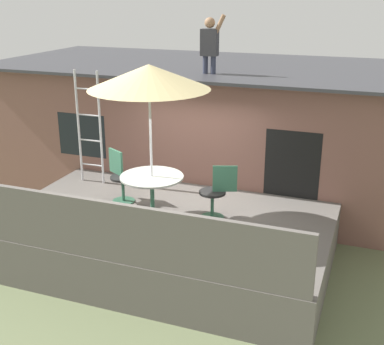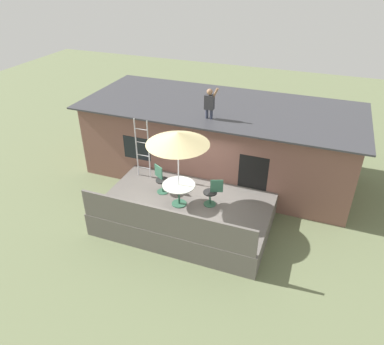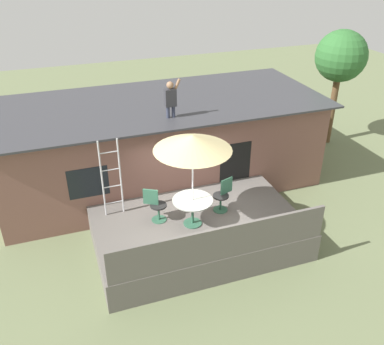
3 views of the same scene
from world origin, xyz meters
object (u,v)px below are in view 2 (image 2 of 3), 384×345
Objects in this scene: step_ladder at (143,149)px; patio_chair_left at (161,179)px; patio_umbrella at (178,138)px; person_figure at (210,102)px; patio_chair_right at (212,192)px; patio_table at (179,189)px.

patio_chair_left is at bearing -33.90° from step_ladder.
patio_umbrella is at bearing -0.00° from patio_chair_left.
person_figure is at bearing 91.16° from patio_chair_left.
patio_chair_right is (2.83, -0.79, -0.64)m from step_ladder.
patio_umbrella is 2.76× the size of patio_chair_left.
step_ladder is 1.98× the size of person_figure.
step_ladder is 3.01m from patio_chair_right.
step_ladder is at bearing 176.06° from patio_chair_left.
step_ladder reaches higher than patio_chair_right.
step_ladder is at bearing -149.00° from person_figure.
patio_chair_left is (-0.85, 0.49, -0.13)m from patio_table.
step_ladder is 2.39× the size of patio_chair_right.
patio_chair_right is (1.00, 0.37, -0.13)m from patio_table.
patio_chair_right is at bearing 20.16° from patio_umbrella.
person_figure is at bearing -87.92° from patio_chair_right.
step_ladder is (-1.84, 1.15, -1.25)m from patio_umbrella.
person_figure is 3.08m from patio_chair_left.
patio_table is 0.94× the size of person_figure.
patio_table is at bearing 0.00° from patio_chair_right.
step_ladder is 2.83m from person_figure.
patio_table is at bearing -32.12° from step_ladder.
patio_table is 0.47× the size of step_ladder.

